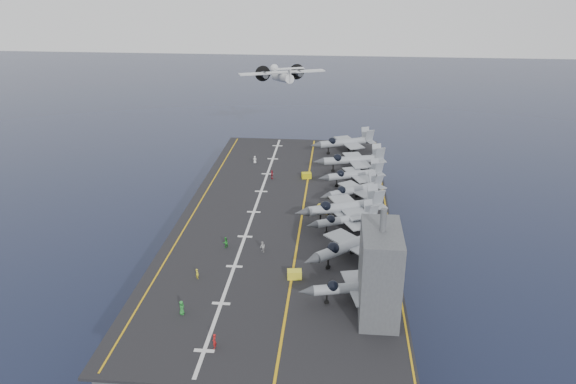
{
  "coord_description": "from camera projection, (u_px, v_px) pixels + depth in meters",
  "views": [
    {
      "loc": [
        9.04,
        -93.44,
        53.72
      ],
      "look_at": [
        0.0,
        4.0,
        13.0
      ],
      "focal_mm": 35.0,
      "sensor_mm": 36.0,
      "label": 1
    }
  ],
  "objects": [
    {
      "name": "crew_4",
      "position": [
        272.0,
        175.0,
        119.16
      ],
      "size": [
        1.02,
        1.3,
        1.92
      ],
      "primitive_type": "imported",
      "color": "maroon",
      "rests_on": "flight_deck"
    },
    {
      "name": "crew_2",
      "position": [
        225.0,
        242.0,
        90.77
      ],
      "size": [
        1.26,
        1.3,
        1.81
      ],
      "primitive_type": "imported",
      "color": "#1F8D27",
      "rests_on": "flight_deck"
    },
    {
      "name": "transport_plane",
      "position": [
        282.0,
        78.0,
        150.04
      ],
      "size": [
        27.51,
        23.24,
        5.52
      ],
      "primitive_type": null,
      "color": "silver"
    },
    {
      "name": "landing_centerline",
      "position": [
        254.0,
        212.0,
        103.82
      ],
      "size": [
        0.5,
        90.0,
        0.02
      ],
      "primitive_type": "cube",
      "color": "silver",
      "rests_on": "flight_deck"
    },
    {
      "name": "fighter_jet_8",
      "position": [
        346.0,
        142.0,
        134.72
      ],
      "size": [
        18.72,
        15.93,
        5.5
      ],
      "primitive_type": null,
      "color": "#8D959A",
      "rests_on": "flight_deck"
    },
    {
      "name": "fighter_jet_5",
      "position": [
        355.0,
        189.0,
        107.84
      ],
      "size": [
        16.64,
        15.48,
        4.81
      ],
      "primitive_type": null,
      "color": "gray",
      "rests_on": "flight_deck"
    },
    {
      "name": "tow_cart_b",
      "position": [
        323.0,
        209.0,
        103.51
      ],
      "size": [
        2.56,
        2.06,
        1.34
      ],
      "primitive_type": null,
      "color": "gold",
      "rests_on": "flight_deck"
    },
    {
      "name": "hull",
      "position": [
        286.0,
        239.0,
        105.39
      ],
      "size": [
        36.0,
        90.0,
        10.0
      ],
      "primitive_type": "cube",
      "color": "#56595E",
      "rests_on": "ground"
    },
    {
      "name": "island_superstructure",
      "position": [
        380.0,
        263.0,
        71.57
      ],
      "size": [
        5.0,
        10.0,
        15.0
      ],
      "primitive_type": null,
      "color": "#56595E",
      "rests_on": "flight_deck"
    },
    {
      "name": "flight_deck",
      "position": [
        286.0,
        214.0,
        103.39
      ],
      "size": [
        38.0,
        92.0,
        0.4
      ],
      "primitive_type": "cube",
      "color": "black",
      "rests_on": "hull"
    },
    {
      "name": "deck_edge_port",
      "position": [
        196.0,
        210.0,
        104.76
      ],
      "size": [
        0.25,
        90.0,
        0.02
      ],
      "primitive_type": "cube",
      "color": "gold",
      "rests_on": "flight_deck"
    },
    {
      "name": "crew_0",
      "position": [
        182.0,
        308.0,
        73.66
      ],
      "size": [
        0.84,
        1.21,
        1.97
      ],
      "primitive_type": "imported",
      "color": "#268C33",
      "rests_on": "flight_deck"
    },
    {
      "name": "tow_cart_c",
      "position": [
        306.0,
        175.0,
        119.69
      ],
      "size": [
        2.23,
        1.67,
        1.21
      ],
      "primitive_type": null,
      "color": "gold",
      "rests_on": "flight_deck"
    },
    {
      "name": "tow_cart_a",
      "position": [
        294.0,
        274.0,
        82.12
      ],
      "size": [
        2.24,
        1.6,
        1.26
      ],
      "primitive_type": null,
      "color": "yellow",
      "rests_on": "flight_deck"
    },
    {
      "name": "fighter_jet_4",
      "position": [
        345.0,
        206.0,
        99.38
      ],
      "size": [
        19.38,
        16.44,
        5.7
      ],
      "primitive_type": null,
      "color": "#8F959F",
      "rests_on": "flight_deck"
    },
    {
      "name": "crew_1",
      "position": [
        197.0,
        274.0,
        81.93
      ],
      "size": [
        1.14,
        1.13,
        1.6
      ],
      "primitive_type": "imported",
      "color": "yellow",
      "rests_on": "flight_deck"
    },
    {
      "name": "fighter_jet_2",
      "position": [
        351.0,
        244.0,
        86.2
      ],
      "size": [
        19.18,
        18.83,
        5.61
      ],
      "primitive_type": null,
      "color": "gray",
      "rests_on": "flight_deck"
    },
    {
      "name": "foul_line",
      "position": [
        302.0,
        214.0,
        103.05
      ],
      "size": [
        0.35,
        90.0,
        0.02
      ],
      "primitive_type": "cube",
      "color": "gold",
      "rests_on": "flight_deck"
    },
    {
      "name": "fighter_jet_1",
      "position": [
        354.0,
        287.0,
        75.85
      ],
      "size": [
        15.32,
        12.01,
        4.71
      ],
      "primitive_type": null,
      "color": "gray",
      "rests_on": "flight_deck"
    },
    {
      "name": "crew_6",
      "position": [
        214.0,
        341.0,
        67.17
      ],
      "size": [
        0.85,
        1.23,
        1.99
      ],
      "primitive_type": "imported",
      "color": "#B21919",
      "rests_on": "flight_deck"
    },
    {
      "name": "fighter_jet_7",
      "position": [
        353.0,
        159.0,
        122.96
      ],
      "size": [
        18.06,
        14.31,
        5.51
      ],
      "primitive_type": null,
      "color": "gray",
      "rests_on": "flight_deck"
    },
    {
      "name": "fighter_jet_6",
      "position": [
        354.0,
        174.0,
        115.43
      ],
      "size": [
        16.36,
        13.82,
        4.83
      ],
      "primitive_type": null,
      "color": "gray",
      "rests_on": "flight_deck"
    },
    {
      "name": "ground",
      "position": [
        286.0,
        263.0,
        107.31
      ],
      "size": [
        500.0,
        500.0,
        0.0
      ],
      "primitive_type": "plane",
      "color": "#142135",
      "rests_on": "ground"
    },
    {
      "name": "fighter_jet_3",
      "position": [
        346.0,
        219.0,
        95.85
      ],
      "size": [
        15.64,
        13.63,
        4.56
      ],
      "primitive_type": null,
      "color": "gray",
      "rests_on": "flight_deck"
    },
    {
      "name": "deck_edge_stbd",
      "position": [
        387.0,
        217.0,
        101.73
      ],
      "size": [
        0.25,
        90.0,
        0.02
      ],
      "primitive_type": "cube",
      "color": "gold",
      "rests_on": "flight_deck"
    },
    {
      "name": "crew_5",
      "position": [
        255.0,
        160.0,
        128.28
      ],
      "size": [
        1.17,
        0.89,
        1.76
      ],
      "primitive_type": "imported",
      "color": "silver",
      "rests_on": "flight_deck"
    },
    {
      "name": "crew_7",
      "position": [
        263.0,
        247.0,
        89.37
      ],
      "size": [
        1.21,
        1.3,
        1.8
      ],
      "primitive_type": "imported",
      "color": "silver",
      "rests_on": "flight_deck"
    }
  ]
}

